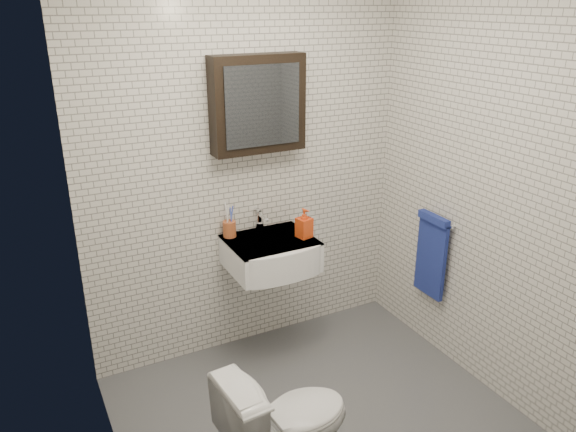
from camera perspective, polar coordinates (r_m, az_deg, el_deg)
The scene contains 9 objects.
ground at distance 3.49m, azimuth 3.41°, elevation -20.03°, with size 2.20×2.00×0.01m, color #54575C.
room_shell at distance 2.76m, azimuth 4.06°, elevation 3.45°, with size 2.22×2.02×2.51m.
washbasin at distance 3.65m, azimuth -1.53°, elevation -3.97°, with size 0.55×0.50×0.20m.
faucet at distance 3.74m, azimuth -2.87°, elevation -0.59°, with size 0.06×0.20×0.15m.
mirror_cabinet at distance 3.53m, azimuth -3.07°, elevation 11.27°, with size 0.60×0.15×0.60m.
towel_rail at distance 3.88m, azimuth 14.38°, elevation -3.55°, with size 0.09×0.30×0.58m.
toothbrush_cup at distance 3.68m, azimuth -5.97°, elevation -1.23°, with size 0.09×0.09×0.23m.
soap_bottle at distance 3.64m, azimuth 1.66°, elevation -0.72°, with size 0.09×0.09×0.20m, color orange.
toilet at distance 2.97m, azimuth -0.14°, elevation -20.33°, with size 0.38×0.66×0.68m, color white.
Camera 1 is at (-1.38, -2.24, 2.31)m, focal length 35.00 mm.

